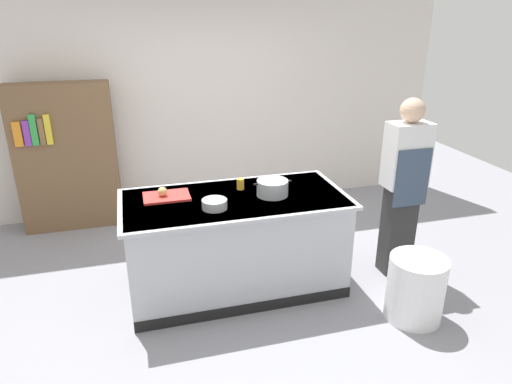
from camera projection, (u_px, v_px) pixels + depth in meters
ground_plane at (236, 285)px, 4.34m from camera, size 10.00×10.00×0.00m
back_wall at (195, 91)px, 5.67m from camera, size 6.40×0.12×3.00m
counter_island at (235, 242)px, 4.17m from camera, size 1.98×0.98×0.90m
cutting_board at (167, 196)px, 4.01m from camera, size 0.40×0.28×0.02m
onion at (162, 192)px, 3.98m from camera, size 0.08×0.08×0.08m
stock_pot at (272, 188)px, 4.04m from camera, size 0.34×0.28×0.14m
mixing_bowl at (215, 204)px, 3.78m from camera, size 0.21×0.21×0.08m
juice_cup at (240, 184)px, 4.18m from camera, size 0.07×0.07×0.10m
trash_bin at (415, 288)px, 3.80m from camera, size 0.47×0.47×0.56m
person_chef at (403, 185)px, 4.27m from camera, size 0.38×0.25×1.72m
bookshelf at (67, 158)px, 5.25m from camera, size 1.10×0.31×1.70m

